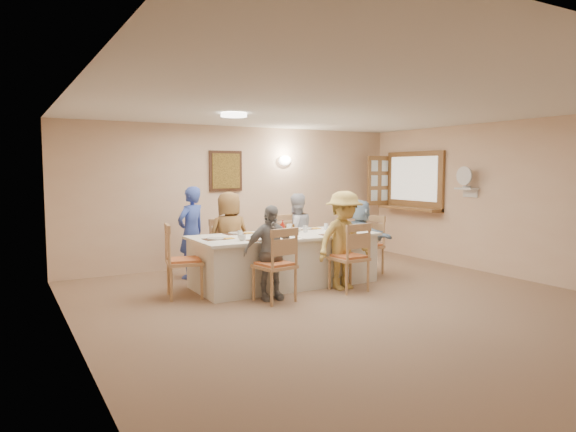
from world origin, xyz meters
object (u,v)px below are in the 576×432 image
diner_right_end (360,237)px  dining_table (284,259)px  chair_right_end (366,245)px  caregiver (191,232)px  diner_back_right (296,233)px  chair_back_right (292,243)px  condiment_ketchup (283,227)px  chair_left_end (184,260)px  serving_hatch (414,181)px  desk_fan (466,180)px  chair_front_right (349,256)px  chair_back_left (226,249)px  diner_front_right (344,240)px  diner_back_left (229,236)px  diner_front_left (270,252)px  chair_front_left (274,264)px

diner_right_end → dining_table: bearing=85.5°
chair_right_end → caregiver: size_ratio=0.67×
diner_back_right → diner_right_end: (0.82, -0.68, -0.04)m
chair_back_right → condiment_ketchup: condiment_ketchup is taller
chair_left_end → diner_back_right: bearing=-61.2°
serving_hatch → desk_fan: (-0.11, -1.35, 0.05)m
chair_front_right → chair_right_end: size_ratio=1.01×
dining_table → caregiver: (-1.05, 1.15, 0.35)m
dining_table → chair_left_end: (-1.55, 0.00, 0.12)m
serving_hatch → diner_back_right: bearing=-176.9°
chair_back_right → chair_back_left: bearing=170.1°
diner_front_right → caregiver: (-1.65, 1.83, 0.02)m
chair_right_end → chair_left_end: bearing=-101.8°
serving_hatch → chair_back_left: size_ratio=1.58×
chair_left_end → chair_right_end: size_ratio=1.04×
chair_left_end → diner_back_left: size_ratio=0.73×
diner_back_left → diner_front_right: (1.20, -1.36, 0.02)m
chair_right_end → diner_front_right: bearing=-66.2°
chair_back_left → diner_back_left: diner_back_left is taller
chair_right_end → diner_right_end: (-0.13, 0.00, 0.14)m
chair_left_end → condiment_ketchup: size_ratio=4.66×
diner_back_left → diner_front_right: diner_front_right is taller
serving_hatch → chair_right_end: bearing=-155.5°
diner_front_left → caregiver: (-0.45, 1.83, 0.10)m
chair_front_left → diner_right_end: 2.18m
diner_back_left → caregiver: (-0.45, 0.47, 0.04)m
chair_back_left → caregiver: (-0.45, 0.35, 0.26)m
diner_back_left → caregiver: 0.65m
diner_front_left → chair_back_right: bearing=57.4°
chair_front_right → chair_right_end: (0.95, 0.80, -0.01)m
desk_fan → chair_right_end: 2.08m
chair_front_right → diner_back_left: (-1.20, 1.48, 0.20)m
chair_back_left → chair_left_end: bearing=-140.2°
chair_right_end → caregiver: (-2.60, 1.15, 0.24)m
chair_left_end → diner_front_right: size_ratio=0.71×
chair_front_left → diner_right_end: (2.02, 0.80, 0.13)m
chair_back_left → chair_front_right: size_ratio=0.96×
diner_front_left → caregiver: caregiver is taller
diner_back_left → condiment_ketchup: (0.57, -0.67, 0.17)m
diner_front_right → chair_back_left: bearing=123.6°
diner_back_right → diner_front_right: 1.36m
desk_fan → diner_back_left: desk_fan is taller
chair_left_end → diner_right_end: 2.97m
chair_left_end → condiment_ketchup: (1.52, 0.01, 0.36)m
diner_front_right → chair_left_end: bearing=157.1°
chair_back_left → chair_back_right: 1.20m
chair_front_right → chair_left_end: size_ratio=0.98×
chair_back_right → caregiver: caregiver is taller
chair_right_end → diner_back_right: (-0.95, 0.68, 0.18)m
diner_back_right → condiment_ketchup: diner_back_right is taller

